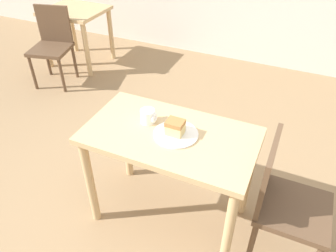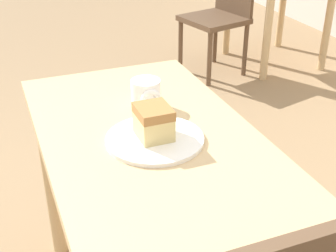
# 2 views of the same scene
# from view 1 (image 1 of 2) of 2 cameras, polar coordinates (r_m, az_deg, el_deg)

# --- Properties ---
(ground_plane) EXTENTS (14.00, 14.00, 0.00)m
(ground_plane) POSITION_cam_1_polar(r_m,az_deg,el_deg) (2.46, -0.79, -18.58)
(ground_plane) COLOR #997A56
(dining_table_near) EXTENTS (1.07, 0.60, 0.78)m
(dining_table_near) POSITION_cam_1_polar(r_m,az_deg,el_deg) (2.10, 0.36, -4.15)
(dining_table_near) COLOR tan
(dining_table_near) RESTS_ON ground_plane
(dining_table_far) EXTENTS (0.73, 0.65, 0.72)m
(dining_table_far) POSITION_cam_1_polar(r_m,az_deg,el_deg) (4.54, -15.71, 17.30)
(dining_table_far) COLOR tan
(dining_table_far) RESTS_ON ground_plane
(chair_near_window) EXTENTS (0.42, 0.42, 0.89)m
(chair_near_window) POSITION_cam_1_polar(r_m,az_deg,el_deg) (2.13, 19.51, -12.02)
(chair_near_window) COLOR brown
(chair_near_window) RESTS_ON ground_plane
(chair_far_corner) EXTENTS (0.51, 0.51, 0.89)m
(chair_far_corner) POSITION_cam_1_polar(r_m,az_deg,el_deg) (4.18, -19.52, 13.46)
(chair_far_corner) COLOR brown
(chair_far_corner) RESTS_ON ground_plane
(plate) EXTENTS (0.28, 0.28, 0.01)m
(plate) POSITION_cam_1_polar(r_m,az_deg,el_deg) (2.00, 1.31, -1.39)
(plate) COLOR white
(plate) RESTS_ON dining_table_near
(cake_slice) EXTENTS (0.11, 0.09, 0.09)m
(cake_slice) POSITION_cam_1_polar(r_m,az_deg,el_deg) (1.97, 1.25, -0.21)
(cake_slice) COLOR #E0C67F
(cake_slice) RESTS_ON plate
(coffee_mug) EXTENTS (0.10, 0.09, 0.09)m
(coffee_mug) POSITION_cam_1_polar(r_m,az_deg,el_deg) (2.08, -3.46, 1.70)
(coffee_mug) COLOR white
(coffee_mug) RESTS_ON dining_table_near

